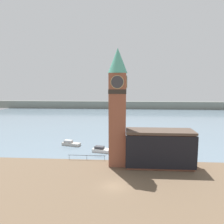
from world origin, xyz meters
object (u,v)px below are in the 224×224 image
object	(u,v)px
pier_building	(159,148)
boat_near	(102,150)
clock_tower	(118,105)
mooring_bollard_near	(110,161)
boat_far	(71,143)

from	to	relation	value
pier_building	boat_near	distance (m)	16.17
boat_near	clock_tower	bearing A→B (deg)	-49.49
pier_building	mooring_bollard_near	bearing A→B (deg)	172.85
boat_far	clock_tower	bearing A→B (deg)	-27.70
mooring_bollard_near	clock_tower	bearing A→B (deg)	-24.84
boat_near	boat_far	distance (m)	10.96
clock_tower	mooring_bollard_near	world-z (taller)	clock_tower
clock_tower	boat_far	bearing A→B (deg)	135.56
clock_tower	pier_building	bearing A→B (deg)	-3.62
clock_tower	boat_far	xyz separation A→B (m)	(-13.85, 13.58, -12.54)
clock_tower	mooring_bollard_near	size ratio (longest dim) A/B	30.08
pier_building	boat_far	bearing A→B (deg)	148.09
pier_building	clock_tower	bearing A→B (deg)	176.38
mooring_bollard_near	boat_near	bearing A→B (deg)	109.21
pier_building	boat_far	distance (m)	26.96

